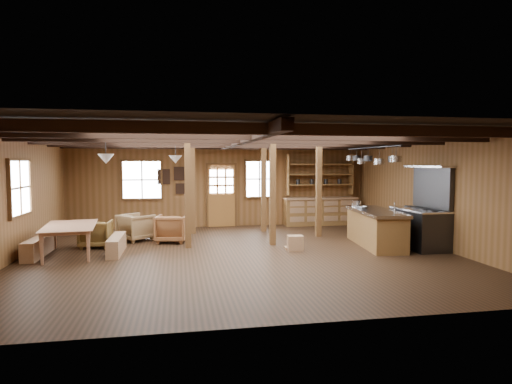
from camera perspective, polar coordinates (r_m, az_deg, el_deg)
room at (r=10.04m, az=-2.10°, el=-0.43°), size 10.04×9.04×2.84m
ceiling_joists at (r=10.20m, az=-2.27°, el=6.83°), size 9.80×8.82×0.18m
timber_posts at (r=12.17m, az=-1.08°, el=0.35°), size 3.95×2.35×2.80m
back_door at (r=14.49m, az=-4.61°, el=-1.14°), size 1.02×0.08×2.15m
window_back_left at (r=14.43m, az=-14.96°, el=1.58°), size 1.32×0.06×1.32m
window_back_right at (r=14.64m, az=0.44°, el=1.75°), size 1.02×0.06×1.32m
window_left at (r=11.01m, az=-29.00°, el=0.50°), size 0.14×1.24×1.32m
notice_boards at (r=14.38m, az=-10.59°, el=1.79°), size 1.08×0.03×0.90m
back_counter at (r=15.00m, az=8.53°, el=-2.07°), size 2.55×0.60×2.45m
pendant_lamps at (r=10.94m, az=-14.66°, el=4.27°), size 1.86×2.36×0.66m
pot_rack at (r=11.22m, az=15.19°, el=4.36°), size 0.39×3.00×0.45m
kitchen_island at (r=11.56m, az=15.65°, el=-4.59°), size 1.15×2.58×1.20m
step_stool at (r=10.64m, az=5.24°, el=-6.79°), size 0.44×0.33×0.37m
commercial_range at (r=11.67m, az=21.20°, el=-3.71°), size 0.87×1.70×2.09m
dining_table at (r=10.96m, az=-23.31°, el=-5.91°), size 1.35×2.12×0.70m
bench_wall at (r=11.18m, az=-27.07°, el=-6.54°), size 0.30×1.58×0.43m
bench_aisle at (r=10.81m, az=-18.10°, el=-6.70°), size 0.28×1.50×0.41m
armchair_a at (r=11.72m, az=-20.57°, el=-5.25°), size 0.77×0.79×0.69m
armchair_b at (r=11.89m, az=-11.14°, el=-4.79°), size 0.95×0.96×0.75m
armchair_c at (r=12.36m, az=-15.70°, el=-4.54°), size 1.14×1.14×0.75m
counter_pot at (r=12.28m, az=13.25°, el=-1.50°), size 0.27×0.27×0.16m
bowl at (r=11.72m, az=13.97°, el=-2.02°), size 0.32×0.32×0.06m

